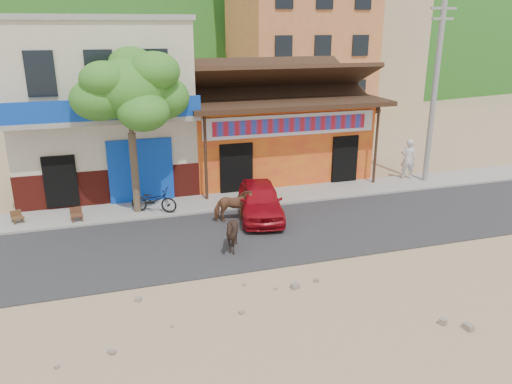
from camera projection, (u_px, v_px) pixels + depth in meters
ground at (309, 264)px, 15.01m from camera, size 120.00×120.00×0.00m
road at (281, 232)px, 17.27m from camera, size 60.00×5.00×0.04m
sidewalk at (252, 199)px, 20.42m from camera, size 60.00×2.00×0.12m
dance_club at (268, 135)px, 24.05m from camera, size 8.00×6.00×3.60m
cafe_building at (103, 107)px, 21.42m from camera, size 7.00×6.00×7.00m
apartment_front at (298, 37)px, 37.36m from camera, size 9.00×9.00×12.00m
apartment_rear at (365, 46)px, 45.62m from camera, size 8.00×8.00×10.00m
tree at (132, 133)px, 17.99m from camera, size 3.00×3.00×6.00m
utility_pole at (434, 91)px, 21.42m from camera, size 0.24×0.24×8.00m
cow_tan at (234, 206)px, 17.99m from camera, size 1.39×0.64×1.17m
cow_dark at (232, 234)px, 15.56m from camera, size 1.40×1.35×1.19m
red_car at (260, 200)px, 18.42m from camera, size 2.26×4.01×1.29m
scooter at (154, 200)px, 18.72m from camera, size 1.86×1.33×0.93m
pedestrian at (408, 159)px, 22.72m from camera, size 0.78×0.66×1.83m
cafe_chair_left at (76, 209)px, 17.86m from camera, size 0.47×0.47×0.89m
cafe_chair_right at (17, 212)px, 17.70m from camera, size 0.49×0.49×0.80m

